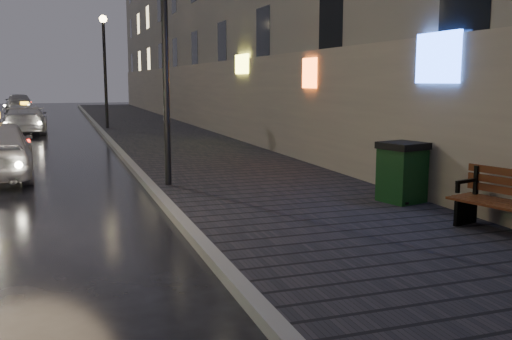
# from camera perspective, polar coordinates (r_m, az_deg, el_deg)

# --- Properties ---
(ground) EXTENTS (120.00, 120.00, 0.00)m
(ground) POSITION_cam_1_polar(r_m,az_deg,el_deg) (6.66, -15.15, -12.47)
(ground) COLOR black
(ground) RESTS_ON ground
(sidewalk) EXTENTS (4.60, 58.00, 0.15)m
(sidewalk) POSITION_cam_1_polar(r_m,az_deg,el_deg) (27.63, -10.21, 3.96)
(sidewalk) COLOR black
(sidewalk) RESTS_ON ground
(curb) EXTENTS (0.20, 58.00, 0.15)m
(curb) POSITION_cam_1_polar(r_m,az_deg,el_deg) (27.37, -15.19, 3.74)
(curb) COLOR slate
(curb) RESTS_ON ground
(building_near) EXTENTS (1.80, 50.00, 13.00)m
(building_near) POSITION_cam_1_polar(r_m,az_deg,el_deg) (32.35, -5.86, 16.16)
(building_near) COLOR #605B54
(building_near) RESTS_ON ground
(lamp_near) EXTENTS (0.36, 0.36, 5.28)m
(lamp_near) POSITION_cam_1_polar(r_m,az_deg,el_deg) (12.45, -9.12, 13.85)
(lamp_near) COLOR black
(lamp_near) RESTS_ON sidewalk
(lamp_far) EXTENTS (0.36, 0.36, 5.28)m
(lamp_far) POSITION_cam_1_polar(r_m,az_deg,el_deg) (28.31, -14.90, 10.83)
(lamp_far) COLOR black
(lamp_far) RESTS_ON sidewalk
(trash_bin) EXTENTS (0.89, 0.89, 1.12)m
(trash_bin) POSITION_cam_1_polar(r_m,az_deg,el_deg) (10.96, 14.40, -0.16)
(trash_bin) COLOR black
(trash_bin) RESTS_ON sidewalk
(taxi_mid) EXTENTS (1.90, 4.57, 1.32)m
(taxi_mid) POSITION_cam_1_polar(r_m,az_deg,el_deg) (28.21, -22.07, 4.74)
(taxi_mid) COLOR white
(taxi_mid) RESTS_ON ground
(car_far) EXTENTS (2.28, 4.56, 1.49)m
(car_far) POSITION_cam_1_polar(r_m,az_deg,el_deg) (47.45, -22.65, 6.24)
(car_far) COLOR #9B9BA2
(car_far) RESTS_ON ground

